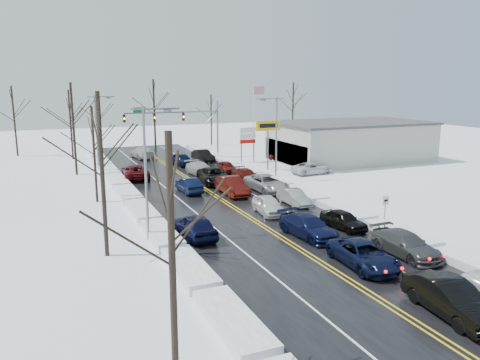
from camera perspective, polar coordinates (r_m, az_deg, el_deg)
name	(u,v)px	position (r m, az deg, el deg)	size (l,w,h in m)	color
ground	(240,211)	(38.79, 0.01, -3.86)	(160.00, 160.00, 0.00)	white
road_surface	(231,206)	(40.57, -1.10, -3.15)	(14.00, 84.00, 0.01)	black
snow_bank_left	(144,215)	(38.48, -11.68, -4.24)	(1.80, 72.00, 0.54)	white
snow_bank_right	(307,197)	(43.90, 8.14, -2.11)	(1.80, 72.00, 0.54)	white
traffic_signal_mast	(183,120)	(65.11, -6.96, 7.33)	(13.28, 0.39, 8.00)	slate
tires_plus_sign	(268,129)	(56.55, 3.44, 6.23)	(3.20, 0.34, 6.00)	slate
used_vehicles_sign	(248,138)	(62.13, 0.94, 5.20)	(2.20, 0.22, 4.65)	slate
speed_limit_sign	(385,205)	(36.00, 17.30, -2.96)	(0.55, 0.09, 2.35)	slate
flagpole	(254,113)	(71.08, 1.77, 8.14)	(1.87, 1.20, 10.00)	silver
dealership_building	(350,141)	(65.54, 13.26, 4.65)	(20.40, 12.40, 5.30)	#A7A7A2
streetlight_ne	(275,132)	(50.21, 4.26, 5.88)	(3.20, 0.25, 9.00)	slate
streetlight_sw	(148,162)	(31.44, -11.11, 2.13)	(3.20, 0.25, 9.00)	slate
streetlight_nw	(98,126)	(58.92, -16.93, 6.28)	(3.20, 0.25, 9.00)	slate
tree_left_a	(171,214)	(15.39, -8.44, -4.14)	(3.60, 3.60, 9.00)	#2D231C
tree_left_b	(100,143)	(28.74, -16.66, 4.33)	(4.00, 4.00, 10.00)	#2D231C
tree_left_c	(93,136)	(42.79, -17.47, 5.18)	(3.40, 3.40, 8.50)	#2D231C
tree_left_d	(72,111)	(56.54, -19.77, 7.95)	(4.20, 4.20, 10.50)	#2D231C
tree_left_e	(70,111)	(68.56, -20.05, 7.90)	(3.80, 3.80, 9.50)	#2D231C
tree_far_a	(13,107)	(74.50, -25.93, 7.96)	(4.00, 4.00, 10.00)	#2D231C
tree_far_b	(100,110)	(75.96, -16.71, 8.17)	(3.60, 3.60, 9.00)	#2D231C
tree_far_c	(154,101)	(75.27, -10.46, 9.50)	(4.40, 4.40, 11.00)	#2D231C
tree_far_d	(211,110)	(79.59, -3.55, 8.53)	(3.40, 3.40, 8.50)	#2D231C
tree_far_e	(293,100)	(86.65, 6.48, 9.67)	(4.20, 4.20, 10.50)	#2D231C
queued_car_1	(449,315)	(24.33, 24.17, -14.81)	(1.75, 5.01, 1.65)	black
queued_car_2	(363,266)	(28.56, 14.73, -10.12)	(2.38, 5.16, 1.43)	black
queued_car_3	(308,237)	(32.94, 8.27, -6.86)	(2.10, 5.17, 1.50)	black
queued_car_4	(268,214)	(38.17, 3.48, -4.14)	(1.73, 4.29, 1.46)	silver
queued_car_5	(232,195)	(44.56, -0.96, -1.79)	(1.79, 5.13, 1.69)	#450C09
queued_car_6	(214,183)	(49.56, -3.17, -0.40)	(2.70, 5.87, 1.63)	black
queued_car_7	(200,175)	(54.10, -4.89, 0.61)	(2.06, 5.08, 1.47)	#ADB0B5
queued_car_8	(182,165)	(60.62, -7.05, 1.78)	(1.84, 4.57, 1.56)	black
queued_car_11	(405,255)	(30.98, 19.45, -8.66)	(2.03, 5.01, 1.45)	#3D3F42
queued_car_12	(343,229)	(35.15, 12.46, -5.82)	(1.60, 3.98, 1.36)	black
queued_car_13	(294,205)	(41.20, 6.58, -3.00)	(1.42, 4.08, 1.34)	#95979C
queued_car_14	(267,191)	(46.02, 3.27, -1.36)	(2.64, 5.74, 1.59)	#96989E
queued_car_15	(246,182)	(49.98, 0.74, -0.28)	(1.98, 4.86, 1.41)	#4A0F09
queued_car_16	(227,173)	(55.32, -1.64, 0.90)	(1.60, 3.99, 1.36)	#4B0D0A
queued_car_17	(203,161)	(63.38, -4.53, 2.27)	(1.66, 4.76, 1.57)	black
oncoming_car_0	(189,192)	(45.72, -6.24, -1.50)	(1.54, 4.43, 1.46)	black
oncoming_car_1	(136,179)	(53.19, -12.61, 0.17)	(2.65, 5.74, 1.59)	#510A0F
oncoming_car_2	(142,158)	(67.42, -11.82, 2.63)	(2.21, 5.43, 1.58)	silver
oncoming_car_3	(195,237)	(32.68, -5.46, -6.95)	(1.95, 4.85, 1.65)	black
parked_car_0	(311,174)	(55.15, 8.71, 0.73)	(2.25, 4.88, 1.36)	silver
parked_car_1	(314,166)	(60.16, 9.05, 1.64)	(1.97, 4.86, 1.41)	#3F4244
parked_car_2	(282,162)	(63.21, 5.16, 2.23)	(1.91, 4.75, 1.62)	#480E09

